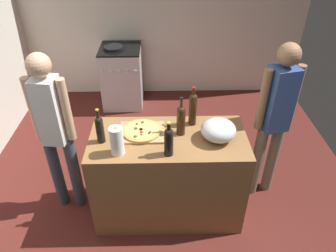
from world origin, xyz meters
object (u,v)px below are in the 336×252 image
(wine_bottle_clear, at_px, (181,119))
(mixing_bowl, at_px, (218,130))
(wine_bottle_dark, at_px, (169,140))
(person_in_stripes, at_px, (55,129))
(stove, at_px, (122,76))
(paper_towel_roll, at_px, (117,141))
(wine_bottle_green, at_px, (100,128))
(person_in_red, at_px, (275,115))
(wine_bottle_amber, at_px, (193,108))
(pizza, at_px, (142,130))

(wine_bottle_clear, bearing_deg, mixing_bowl, -14.59)
(wine_bottle_dark, height_order, person_in_stripes, person_in_stripes)
(mixing_bowl, bearing_deg, stove, 116.13)
(paper_towel_roll, xyz_separation_m, wine_bottle_green, (-0.16, 0.16, 0.01))
(wine_bottle_dark, xyz_separation_m, person_in_red, (1.00, 0.47, -0.09))
(wine_bottle_amber, bearing_deg, wine_bottle_clear, -127.19)
(mixing_bowl, height_order, person_in_stripes, person_in_stripes)
(wine_bottle_dark, bearing_deg, person_in_stripes, 161.89)
(mixing_bowl, xyz_separation_m, wine_bottle_amber, (-0.20, 0.23, 0.08))
(pizza, xyz_separation_m, mixing_bowl, (0.66, -0.09, 0.06))
(pizza, relative_size, person_in_red, 0.20)
(wine_bottle_amber, relative_size, wine_bottle_clear, 1.03)
(paper_towel_roll, bearing_deg, person_in_stripes, 152.76)
(wine_bottle_clear, distance_m, stove, 2.31)
(mixing_bowl, relative_size, wine_bottle_dark, 0.97)
(wine_bottle_amber, bearing_deg, pizza, -163.11)
(paper_towel_roll, bearing_deg, person_in_red, 17.63)
(wine_bottle_dark, relative_size, stove, 0.33)
(wine_bottle_amber, xyz_separation_m, wine_bottle_green, (-0.79, -0.25, -0.04))
(mixing_bowl, relative_size, stove, 0.32)
(wine_bottle_green, xyz_separation_m, stove, (-0.07, 2.19, -0.60))
(wine_bottle_amber, bearing_deg, mixing_bowl, -49.31)
(paper_towel_roll, xyz_separation_m, person_in_stripes, (-0.59, 0.30, -0.09))
(pizza, distance_m, person_in_red, 1.24)
(wine_bottle_green, relative_size, stove, 0.34)
(paper_towel_roll, relative_size, stove, 0.27)
(wine_bottle_clear, relative_size, person_in_stripes, 0.22)
(pizza, xyz_separation_m, person_in_stripes, (-0.77, 0.04, 0.00))
(mixing_bowl, bearing_deg, wine_bottle_dark, -155.38)
(mixing_bowl, height_order, wine_bottle_clear, wine_bottle_clear)
(paper_towel_roll, bearing_deg, wine_bottle_green, 134.96)
(wine_bottle_green, bearing_deg, wine_bottle_clear, 8.04)
(mixing_bowl, height_order, person_in_red, person_in_red)
(mixing_bowl, distance_m, wine_bottle_dark, 0.47)
(mixing_bowl, relative_size, person_in_stripes, 0.18)
(wine_bottle_green, xyz_separation_m, person_in_red, (1.57, 0.29, -0.09))
(paper_towel_roll, height_order, wine_bottle_green, wine_bottle_green)
(paper_towel_roll, height_order, person_in_red, person_in_red)
(wine_bottle_dark, height_order, person_in_red, person_in_red)
(wine_bottle_dark, bearing_deg, wine_bottle_amber, 62.15)
(pizza, height_order, stove, pizza)
(wine_bottle_clear, xyz_separation_m, person_in_stripes, (-1.11, 0.05, -0.12))
(wine_bottle_clear, bearing_deg, wine_bottle_dark, -111.96)
(wine_bottle_dark, distance_m, wine_bottle_green, 0.60)
(mixing_bowl, height_order, paper_towel_roll, paper_towel_roll)
(paper_towel_roll, xyz_separation_m, stove, (-0.23, 2.35, -0.58))
(pizza, height_order, paper_towel_roll, paper_towel_roll)
(person_in_stripes, bearing_deg, wine_bottle_green, -18.69)
(wine_bottle_clear, bearing_deg, paper_towel_roll, -154.15)
(mixing_bowl, xyz_separation_m, paper_towel_roll, (-0.84, -0.17, 0.03))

